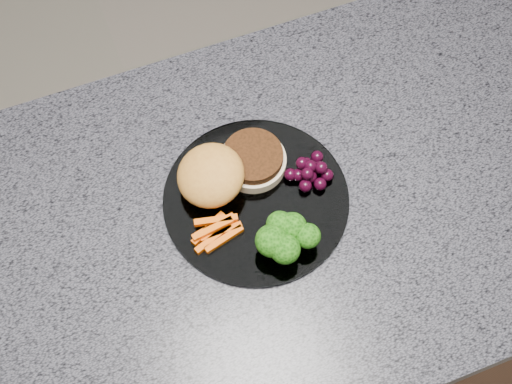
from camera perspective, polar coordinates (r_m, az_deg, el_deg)
room at (r=0.60m, az=-4.45°, el=15.04°), size 4.02×4.02×2.70m
island_cabinet at (r=1.42m, az=-1.84°, el=-10.50°), size 1.20×0.60×0.86m
countertop at (r=1.00m, az=-2.58°, el=-3.24°), size 1.20×0.60×0.04m
plate at (r=0.99m, az=-0.00°, el=-0.60°), size 0.26×0.26×0.01m
burger at (r=0.99m, az=-2.41°, el=1.67°), size 0.19×0.13×0.05m
carrot_sticks at (r=0.97m, az=-3.24°, el=-3.09°), size 0.07×0.05×0.02m
broccoli at (r=0.93m, az=2.32°, el=-3.61°), size 0.09×0.07×0.05m
grape_bunch at (r=1.00m, az=4.37°, el=1.65°), size 0.07×0.06×0.03m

